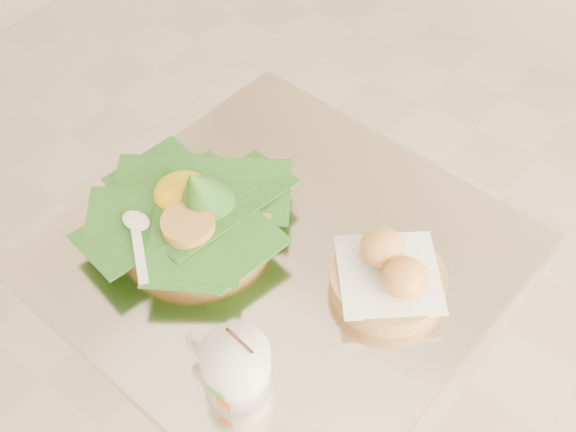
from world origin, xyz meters
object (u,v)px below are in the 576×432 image
Objects in this scene: cafe_table at (282,320)px; rice_basket at (193,210)px; coffee_mug at (234,366)px; bread_basket at (389,276)px.

cafe_table is 0.31m from rice_basket.
coffee_mug is at bearing -67.41° from cafe_table.
rice_basket is 1.93× the size of coffee_mug.
cafe_table is 3.28× the size of bread_basket.
rice_basket is (-0.15, -0.05, 0.27)m from cafe_table.
rice_basket is at bearing -162.14° from cafe_table.
bread_basket is at bearing 15.61° from rice_basket.
coffee_mug is (-0.09, -0.28, 0.01)m from bread_basket.
cafe_table is 4.24× the size of coffee_mug.
bread_basket is at bearing 72.56° from coffee_mug.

